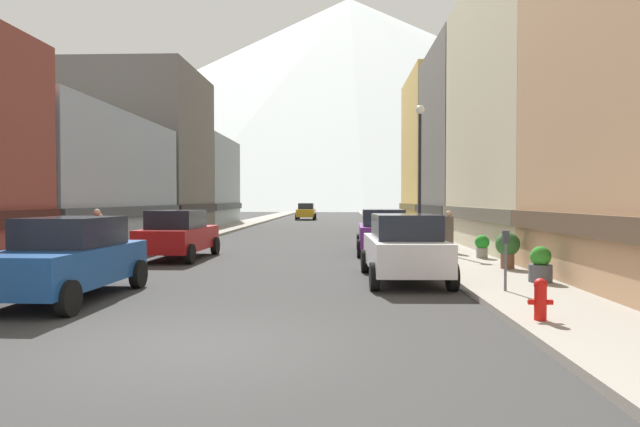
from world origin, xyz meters
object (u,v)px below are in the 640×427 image
Objects in this scene: car_left_0 at (68,258)px; potted_plant_0 at (508,247)px; fire_hydrant_near at (540,298)px; potted_plant_2 at (540,265)px; car_right_1 at (383,231)px; parking_meter_near at (506,252)px; car_driving_0 at (306,211)px; pedestrian_2 at (100,237)px; car_left_1 at (178,234)px; pedestrian_1 at (449,233)px; car_right_0 at (404,247)px; pedestrian_0 at (97,235)px; streetlamp_right at (420,155)px; potted_plant_1 at (482,245)px.

car_left_0 is 11.72m from potted_plant_0.
potted_plant_2 is at bearing 70.22° from fire_hydrant_near.
car_right_1 is 9.99m from parking_meter_near.
fire_hydrant_near is at bearing -81.93° from car_driving_0.
pedestrian_2 is (-4.65, -40.30, -0.04)m from car_driving_0.
car_left_1 is 10.14m from pedestrian_1.
car_driving_0 is at bearing 96.94° from car_right_0.
car_left_0 is 47.40m from car_driving_0.
pedestrian_2 is (0.00, 0.18, -0.08)m from pedestrian_0.
car_driving_0 is at bearing 101.70° from pedestrian_1.
potted_plant_0 is at bearing 90.00° from potted_plant_2.
car_left_1 reaches higher than pedestrian_1.
car_right_1 is at bearing -159.77° from streetlamp_right.
car_left_1 is at bearing -172.43° from pedestrian_1.
pedestrian_1 is (10.05, 1.34, -0.02)m from car_left_1.
pedestrian_0 is (-10.05, 3.90, 0.03)m from car_right_0.
streetlamp_right is (-1.65, 6.38, 3.21)m from potted_plant_0.
potted_plant_1 is at bearing 90.00° from potted_plant_0.
potted_plant_2 is at bearing -20.52° from pedestrian_0.
potted_plant_1 is at bearing -3.55° from car_left_1.
potted_plant_0 is 0.18× the size of streetlamp_right.
streetlamp_right is (11.60, 3.88, 3.13)m from pedestrian_2.
car_right_1 is 10.64m from pedestrian_0.
pedestrian_0 is (-13.25, 4.96, 0.37)m from potted_plant_2.
car_left_0 reaches higher than pedestrian_1.
car_left_0 is at bearing 165.46° from fire_hydrant_near.
fire_hydrant_near is at bearing -89.57° from streetlamp_right.
fire_hydrant_near is at bearing -48.65° from car_left_1.
pedestrian_0 is 1.06× the size of pedestrian_1.
car_right_1 is at bearing 16.44° from car_left_1.
car_right_0 is 3.57m from potted_plant_0.
streetlamp_right is at bearing 90.43° from fire_hydrant_near.
car_left_0 is 14.58m from streetlamp_right.
fire_hydrant_near is 0.80× the size of potted_plant_2.
car_right_0 is 10.78m from pedestrian_0.
car_right_0 and car_driving_0 have the same top height.
car_right_1 is at bearing 101.26° from parking_meter_near.
potted_plant_2 is (8.60, -45.44, -0.34)m from car_driving_0.
car_left_0 and car_right_0 have the same top height.
parking_meter_near is at bearing -38.34° from car_left_1.
potted_plant_1 is at bearing -42.29° from car_right_1.
car_right_1 is 2.78× the size of pedestrian_1.
streetlamp_right reaches higher than potted_plant_0.
car_left_0 is 4.20× the size of potted_plant_0.
streetlamp_right reaches higher than pedestrian_1.
potted_plant_0 is 7.33m from streetlamp_right.
pedestrian_1 is (12.50, 2.58, -0.05)m from pedestrian_0.
potted_plant_1 is (10.80, 7.44, -0.32)m from car_left_0.
car_left_0 is at bearing -169.96° from potted_plant_2.
car_driving_0 is 6.25× the size of fire_hydrant_near.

